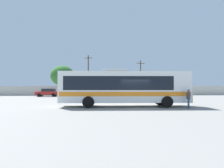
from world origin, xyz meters
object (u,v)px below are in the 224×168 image
roadside_tree_left (62,76)px  roadside_tree_midleft (114,77)px  utility_pole_far (141,77)px  utility_pole_near (88,74)px  parked_car_leftmost_red (48,92)px  parked_car_second_maroon (78,92)px  attendant_by_bus_door (188,98)px  coach_bus_white_orange (123,87)px

roadside_tree_left → roadside_tree_midleft: 11.91m
utility_pole_far → utility_pole_near: bearing=174.9°
parked_car_leftmost_red → utility_pole_near: size_ratio=0.47×
parked_car_second_maroon → roadside_tree_midleft: roadside_tree_midleft is taller
utility_pole_near → roadside_tree_midleft: size_ratio=1.44×
utility_pole_near → attendant_by_bus_door: bearing=-70.8°
parked_car_leftmost_red → utility_pole_near: (6.95, 8.02, 3.81)m
roadside_tree_left → roadside_tree_midleft: size_ratio=1.09×
attendant_by_bus_door → utility_pole_far: bearing=86.8°
roadside_tree_midleft → coach_bus_white_orange: bearing=-92.4°
utility_pole_far → coach_bus_white_orange: bearing=-105.1°
coach_bus_white_orange → roadside_tree_left: bearing=110.3°
utility_pole_near → utility_pole_far: 11.70m
parked_car_second_maroon → utility_pole_near: size_ratio=0.51×
attendant_by_bus_door → parked_car_second_maroon: attendant_by_bus_door is taller
attendant_by_bus_door → roadside_tree_left: bearing=117.6°
coach_bus_white_orange → roadside_tree_midleft: roadside_tree_midleft is taller
parked_car_leftmost_red → parked_car_second_maroon: parked_car_leftmost_red is taller
utility_pole_near → parked_car_second_maroon: bearing=-100.5°
parked_car_second_maroon → utility_pole_far: bearing=27.2°
coach_bus_white_orange → utility_pole_far: size_ratio=1.59×
parked_car_second_maroon → utility_pole_near: bearing=79.5°
attendant_by_bus_door → utility_pole_far: (1.54, 27.89, 3.04)m
parked_car_leftmost_red → parked_car_second_maroon: size_ratio=0.92×
coach_bus_white_orange → utility_pole_near: (-4.62, 26.97, 2.70)m
attendant_by_bus_door → roadside_tree_left: 34.93m
parked_car_second_maroon → roadside_tree_midleft: 12.90m
utility_pole_near → roadside_tree_midleft: (5.87, 2.30, -0.43)m
parked_car_leftmost_red → roadside_tree_midleft: roadside_tree_midleft is taller
utility_pole_near → utility_pole_far: bearing=-5.1°
attendant_by_bus_door → parked_car_leftmost_red: 26.98m
roadside_tree_left → attendant_by_bus_door: bearing=-62.4°
parked_car_leftmost_red → utility_pole_far: (18.58, 6.97, 3.19)m
utility_pole_near → coach_bus_white_orange: bearing=-80.3°
roadside_tree_left → utility_pole_far: bearing=-9.3°
attendant_by_bus_door → utility_pole_far: size_ratio=0.21×
attendant_by_bus_door → parked_car_leftmost_red: size_ratio=0.40×
parked_car_leftmost_red → coach_bus_white_orange: bearing=-58.6°
utility_pole_far → roadside_tree_midleft: utility_pole_far is taller
attendant_by_bus_door → roadside_tree_left: roadside_tree_left is taller
attendant_by_bus_door → roadside_tree_midleft: bearing=97.7°
utility_pole_far → roadside_tree_left: size_ratio=1.14×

